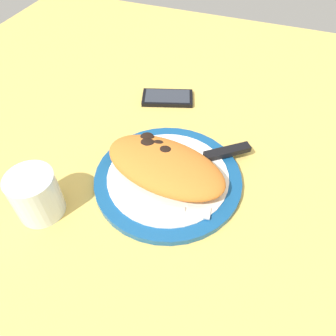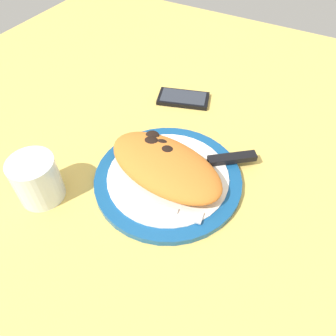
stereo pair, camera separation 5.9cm
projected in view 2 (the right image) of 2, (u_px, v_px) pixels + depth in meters
The scene contains 7 objects.
ground_plane at pixel (168, 186), 62.54cm from camera, with size 150.00×150.00×3.00cm, color #DBB756.
plate at pixel (168, 178), 60.86cm from camera, with size 27.63×27.63×1.60cm.
calzone at pixel (166, 164), 58.96cm from camera, with size 25.27×16.44×4.79cm.
fork at pixel (168, 209), 54.92cm from camera, with size 15.14×4.00×0.40cm.
knife at pixel (217, 160), 62.08cm from camera, with size 18.71×15.31×1.20cm.
smartphone at pixel (183, 98), 77.96cm from camera, with size 13.44×9.69×1.16cm.
water_glass at pixel (38, 182), 56.46cm from camera, with size 8.00×8.00×8.59cm.
Camera 2 is at (18.97, -34.39, 47.28)cm, focal length 34.55 mm.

